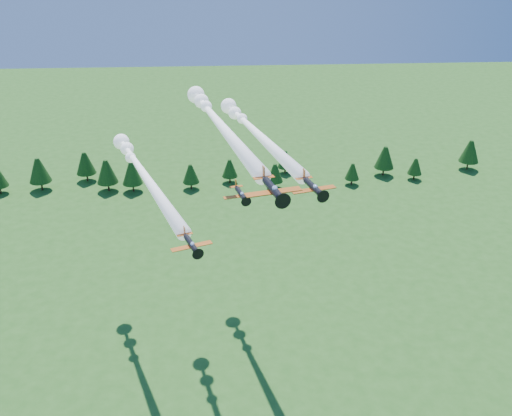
{
  "coord_description": "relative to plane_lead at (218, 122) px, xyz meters",
  "views": [
    {
      "loc": [
        -5.38,
        -82.13,
        84.51
      ],
      "look_at": [
        -0.33,
        0.0,
        43.43
      ],
      "focal_mm": 40.0,
      "sensor_mm": 36.0,
      "label": 1
    }
  ],
  "objects": [
    {
      "name": "plane_slot",
      "position": [
        3.69,
        -12.56,
        -9.1
      ],
      "size": [
        6.47,
        7.14,
        2.26
      ],
      "rotation": [
        0.0,
        0.0,
        0.24
      ],
      "color": "black",
      "rests_on": "ground"
    },
    {
      "name": "treeline",
      "position": [
        -2.57,
        87.07,
        -44.59
      ],
      "size": [
        178.56,
        19.81,
        11.93
      ],
      "color": "#382314",
      "rests_on": "ground"
    },
    {
      "name": "plane_lead",
      "position": [
        0.0,
        0.0,
        0.0
      ],
      "size": [
        18.46,
        56.24,
        3.7
      ],
      "rotation": [
        0.0,
        0.0,
        0.24
      ],
      "color": "black",
      "rests_on": "ground"
    },
    {
      "name": "ground",
      "position": [
        6.18,
        -20.68,
        -51.34
      ],
      "size": [
        600.0,
        600.0,
        0.0
      ],
      "primitive_type": "plane",
      "color": "#27571B",
      "rests_on": "ground"
    },
    {
      "name": "plane_right",
      "position": [
        7.55,
        12.1,
        -6.05
      ],
      "size": [
        18.91,
        53.37,
        3.7
      ],
      "rotation": [
        0.0,
        0.0,
        0.27
      ],
      "color": "black",
      "rests_on": "ground"
    },
    {
      "name": "plane_left",
      "position": [
        -15.9,
        6.38,
        -12.42
      ],
      "size": [
        23.62,
        54.78,
        3.7
      ],
      "rotation": [
        0.0,
        0.0,
        0.36
      ],
      "color": "black",
      "rests_on": "ground"
    }
  ]
}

